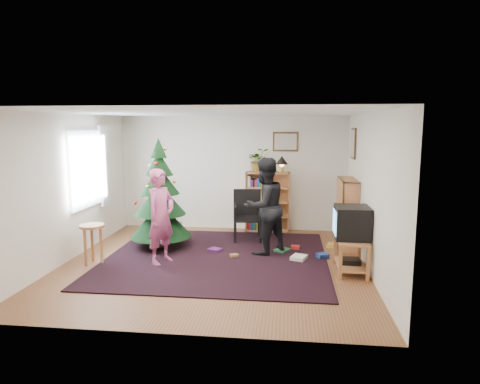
# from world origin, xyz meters

# --- Properties ---
(floor) EXTENTS (5.00, 5.00, 0.00)m
(floor) POSITION_xyz_m (0.00, 0.00, 0.00)
(floor) COLOR brown
(floor) RESTS_ON ground
(ceiling) EXTENTS (5.00, 5.00, 0.00)m
(ceiling) POSITION_xyz_m (0.00, 0.00, 2.50)
(ceiling) COLOR white
(ceiling) RESTS_ON wall_back
(wall_back) EXTENTS (5.00, 0.02, 2.50)m
(wall_back) POSITION_xyz_m (0.00, 2.50, 1.25)
(wall_back) COLOR silver
(wall_back) RESTS_ON floor
(wall_front) EXTENTS (5.00, 0.02, 2.50)m
(wall_front) POSITION_xyz_m (0.00, -2.50, 1.25)
(wall_front) COLOR silver
(wall_front) RESTS_ON floor
(wall_left) EXTENTS (0.02, 5.00, 2.50)m
(wall_left) POSITION_xyz_m (-2.50, 0.00, 1.25)
(wall_left) COLOR silver
(wall_left) RESTS_ON floor
(wall_right) EXTENTS (0.02, 5.00, 2.50)m
(wall_right) POSITION_xyz_m (2.50, 0.00, 1.25)
(wall_right) COLOR silver
(wall_right) RESTS_ON floor
(rug) EXTENTS (3.80, 3.60, 0.02)m
(rug) POSITION_xyz_m (0.00, 0.30, 0.01)
(rug) COLOR black
(rug) RESTS_ON floor
(window_pane) EXTENTS (0.04, 1.20, 1.40)m
(window_pane) POSITION_xyz_m (-2.47, 0.60, 1.50)
(window_pane) COLOR silver
(window_pane) RESTS_ON wall_left
(curtain) EXTENTS (0.06, 0.35, 1.60)m
(curtain) POSITION_xyz_m (-2.43, 1.30, 1.50)
(curtain) COLOR silver
(curtain) RESTS_ON wall_left
(picture_back) EXTENTS (0.55, 0.03, 0.42)m
(picture_back) POSITION_xyz_m (1.15, 2.48, 1.95)
(picture_back) COLOR #4C3319
(picture_back) RESTS_ON wall_back
(picture_right) EXTENTS (0.03, 0.50, 0.60)m
(picture_right) POSITION_xyz_m (2.48, 1.75, 1.95)
(picture_right) COLOR #4C3319
(picture_right) RESTS_ON wall_right
(christmas_tree) EXTENTS (1.14, 1.14, 2.07)m
(christmas_tree) POSITION_xyz_m (-1.15, 0.81, 0.86)
(christmas_tree) COLOR #3F2816
(christmas_tree) RESTS_ON rug
(bookshelf_back) EXTENTS (0.95, 0.30, 1.30)m
(bookshelf_back) POSITION_xyz_m (0.78, 2.34, 0.66)
(bookshelf_back) COLOR #BE7744
(bookshelf_back) RESTS_ON floor
(bookshelf_right) EXTENTS (0.30, 0.95, 1.30)m
(bookshelf_right) POSITION_xyz_m (2.34, 1.29, 0.66)
(bookshelf_right) COLOR #BE7744
(bookshelf_right) RESTS_ON floor
(tv_stand) EXTENTS (0.47, 0.84, 0.55)m
(tv_stand) POSITION_xyz_m (2.22, -0.17, 0.32)
(tv_stand) COLOR #BE7744
(tv_stand) RESTS_ON floor
(crt_tv) EXTENTS (0.53, 0.57, 0.50)m
(crt_tv) POSITION_xyz_m (2.22, -0.17, 0.80)
(crt_tv) COLOR black
(crt_tv) RESTS_ON tv_stand
(armchair) EXTENTS (0.62, 0.63, 1.01)m
(armchair) POSITION_xyz_m (0.42, 1.60, 0.55)
(armchair) COLOR black
(armchair) RESTS_ON rug
(stool) EXTENTS (0.40, 0.40, 0.67)m
(stool) POSITION_xyz_m (-2.00, -0.25, 0.52)
(stool) COLOR #BE7744
(stool) RESTS_ON floor
(person_standing) EXTENTS (0.59, 0.69, 1.60)m
(person_standing) POSITION_xyz_m (-0.87, -0.08, 0.80)
(person_standing) COLOR #B8497B
(person_standing) RESTS_ON rug
(person_by_chair) EXTENTS (1.07, 1.05, 1.74)m
(person_by_chair) POSITION_xyz_m (0.81, 0.64, 0.87)
(person_by_chair) COLOR black
(person_by_chair) RESTS_ON rug
(potted_plant) EXTENTS (0.54, 0.50, 0.51)m
(potted_plant) POSITION_xyz_m (0.58, 2.34, 1.56)
(potted_plant) COLOR gray
(potted_plant) RESTS_ON bookshelf_back
(table_lamp) EXTENTS (0.26, 0.26, 0.35)m
(table_lamp) POSITION_xyz_m (1.08, 2.34, 1.54)
(table_lamp) COLOR #A57F33
(table_lamp) RESTS_ON bookshelf_back
(floor_clutter) EXTENTS (2.36, 1.12, 0.08)m
(floor_clutter) POSITION_xyz_m (1.15, 0.67, 0.04)
(floor_clutter) COLOR #A51E19
(floor_clutter) RESTS_ON rug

